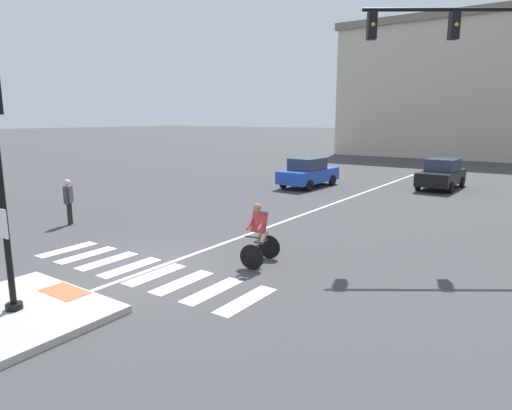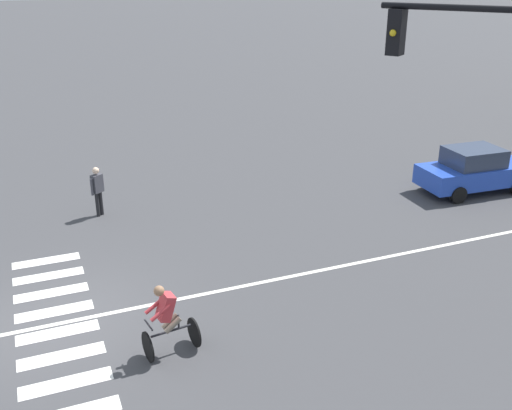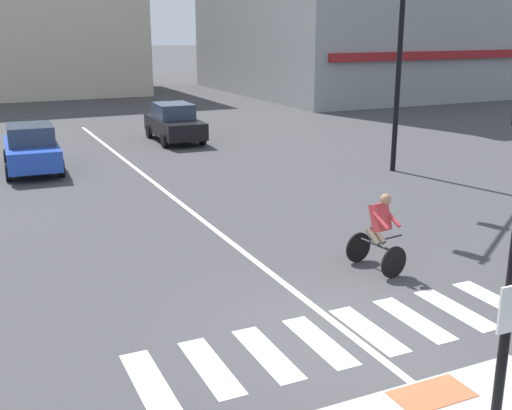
{
  "view_description": "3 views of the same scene",
  "coord_description": "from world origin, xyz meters",
  "px_view_note": "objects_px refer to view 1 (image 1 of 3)",
  "views": [
    {
      "loc": [
        8.59,
        -7.32,
        3.85
      ],
      "look_at": [
        1.29,
        3.16,
        1.34
      ],
      "focal_mm": 31.32,
      "sensor_mm": 36.0,
      "label": 1
    },
    {
      "loc": [
        12.51,
        -0.14,
        7.64
      ],
      "look_at": [
        -1.13,
        5.4,
        1.66
      ],
      "focal_mm": 41.29,
      "sensor_mm": 36.0,
      "label": 2
    },
    {
      "loc": [
        -5.26,
        -7.94,
        4.9
      ],
      "look_at": [
        0.16,
        3.71,
        1.23
      ],
      "focal_mm": 44.3,
      "sensor_mm": 36.0,
      "label": 3
    }
  ],
  "objects_px": {
    "traffic_light_mast": "(499,77)",
    "cyclist": "(260,233)",
    "pedestrian_at_curb_left": "(69,198)",
    "car_black_eastbound_distant": "(442,174)",
    "car_blue_westbound_distant": "(308,173)"
  },
  "relations": [
    {
      "from": "traffic_light_mast",
      "to": "pedestrian_at_curb_left",
      "type": "relative_size",
      "value": 4.34
    },
    {
      "from": "car_blue_westbound_distant",
      "to": "cyclist",
      "type": "xyz_separation_m",
      "value": [
        5.4,
        -12.73,
        0.06
      ]
    },
    {
      "from": "traffic_light_mast",
      "to": "car_black_eastbound_distant",
      "type": "bearing_deg",
      "value": 109.86
    },
    {
      "from": "car_blue_westbound_distant",
      "to": "pedestrian_at_curb_left",
      "type": "height_order",
      "value": "pedestrian_at_curb_left"
    },
    {
      "from": "cyclist",
      "to": "car_black_eastbound_distant",
      "type": "bearing_deg",
      "value": 86.83
    },
    {
      "from": "pedestrian_at_curb_left",
      "to": "car_black_eastbound_distant",
      "type": "bearing_deg",
      "value": 61.16
    },
    {
      "from": "car_black_eastbound_distant",
      "to": "car_blue_westbound_distant",
      "type": "bearing_deg",
      "value": -150.4
    },
    {
      "from": "traffic_light_mast",
      "to": "pedestrian_at_curb_left",
      "type": "xyz_separation_m",
      "value": [
        -12.67,
        -6.7,
        -4.08
      ]
    },
    {
      "from": "traffic_light_mast",
      "to": "cyclist",
      "type": "relative_size",
      "value": 4.32
    },
    {
      "from": "car_blue_westbound_distant",
      "to": "traffic_light_mast",
      "type": "bearing_deg",
      "value": -32.46
    },
    {
      "from": "traffic_light_mast",
      "to": "pedestrian_at_curb_left",
      "type": "distance_m",
      "value": 14.9
    },
    {
      "from": "traffic_light_mast",
      "to": "car_black_eastbound_distant",
      "type": "distance_m",
      "value": 11.3
    },
    {
      "from": "car_black_eastbound_distant",
      "to": "traffic_light_mast",
      "type": "bearing_deg",
      "value": -70.14
    },
    {
      "from": "traffic_light_mast",
      "to": "car_blue_westbound_distant",
      "type": "height_order",
      "value": "traffic_light_mast"
    },
    {
      "from": "traffic_light_mast",
      "to": "pedestrian_at_curb_left",
      "type": "height_order",
      "value": "traffic_light_mast"
    }
  ]
}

